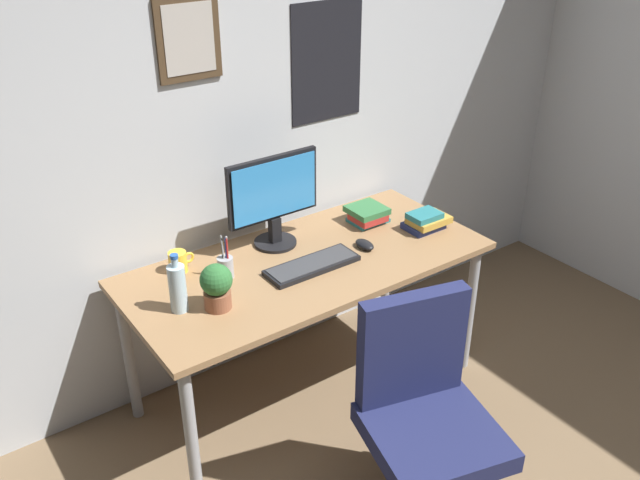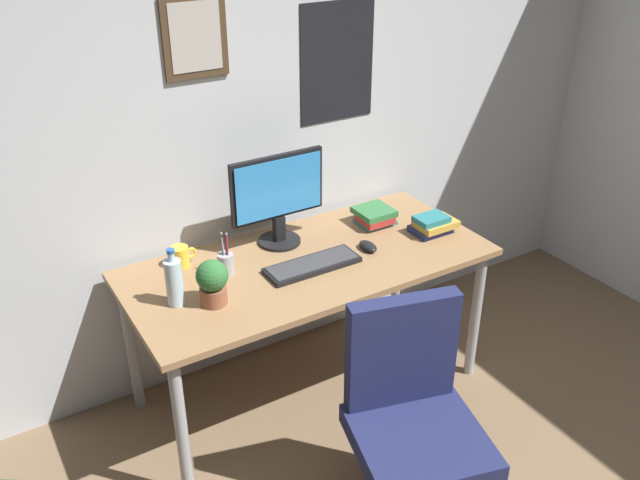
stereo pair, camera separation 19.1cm
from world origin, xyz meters
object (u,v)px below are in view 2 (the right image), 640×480
at_px(keyboard, 312,265).
at_px(computer_mouse, 368,246).
at_px(pen_cup, 226,263).
at_px(book_stack_right, 375,216).
at_px(office_chair, 412,413).
at_px(potted_plant, 212,281).
at_px(water_bottle, 174,282).
at_px(coffee_mug_near, 181,256).
at_px(monitor, 279,196).
at_px(book_stack_left, 433,225).

relative_size(keyboard, computer_mouse, 3.91).
height_order(pen_cup, book_stack_right, pen_cup).
bearing_deg(computer_mouse, keyboard, -179.20).
bearing_deg(office_chair, potted_plant, 120.48).
relative_size(computer_mouse, potted_plant, 0.56).
bearing_deg(water_bottle, keyboard, -3.31).
xyz_separation_m(office_chair, water_bottle, (-0.57, 0.82, 0.32)).
bearing_deg(book_stack_right, water_bottle, -171.35).
relative_size(coffee_mug_near, potted_plant, 0.61).
bearing_deg(office_chair, keyboard, 86.72).
bearing_deg(water_bottle, coffee_mug_near, 65.30).
xyz_separation_m(computer_mouse, pen_cup, (-0.65, 0.15, 0.04)).
relative_size(office_chair, computer_mouse, 8.64).
distance_m(keyboard, pen_cup, 0.38).
height_order(keyboard, computer_mouse, computer_mouse).
height_order(potted_plant, book_stack_right, potted_plant).
height_order(keyboard, water_bottle, water_bottle).
bearing_deg(keyboard, monitor, 92.19).
height_order(monitor, coffee_mug_near, monitor).
bearing_deg(office_chair, computer_mouse, 66.41).
bearing_deg(potted_plant, computer_mouse, 3.06).
bearing_deg(water_bottle, potted_plant, -29.16).
relative_size(keyboard, book_stack_right, 2.34).
distance_m(office_chair, water_bottle, 1.05).
bearing_deg(computer_mouse, potted_plant, -176.94).
distance_m(computer_mouse, coffee_mug_near, 0.85).
height_order(keyboard, book_stack_left, book_stack_left).
bearing_deg(book_stack_right, pen_cup, -176.35).
xyz_separation_m(monitor, pen_cup, (-0.34, -0.13, -0.19)).
height_order(office_chair, pen_cup, office_chair).
distance_m(computer_mouse, book_stack_right, 0.27).
distance_m(office_chair, coffee_mug_near, 1.21).
bearing_deg(water_bottle, computer_mouse, -1.97).
xyz_separation_m(office_chair, pen_cup, (-0.30, 0.94, 0.26)).
relative_size(potted_plant, pen_cup, 0.98).
height_order(water_bottle, book_stack_left, water_bottle).
height_order(computer_mouse, water_bottle, water_bottle).
bearing_deg(monitor, potted_plant, -146.01).
bearing_deg(book_stack_right, potted_plant, -166.00).
distance_m(coffee_mug_near, pen_cup, 0.22).
height_order(monitor, book_stack_left, monitor).
xyz_separation_m(pen_cup, book_stack_left, (1.01, -0.17, -0.01)).
xyz_separation_m(office_chair, computer_mouse, (0.34, 0.79, 0.23)).
bearing_deg(coffee_mug_near, book_stack_left, -15.99).
distance_m(office_chair, keyboard, 0.82).
xyz_separation_m(monitor, computer_mouse, (0.31, -0.28, -0.22)).
height_order(monitor, water_bottle, monitor).
xyz_separation_m(monitor, water_bottle, (-0.61, -0.25, -0.13)).
relative_size(office_chair, water_bottle, 3.76).
relative_size(monitor, book_stack_left, 2.22).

